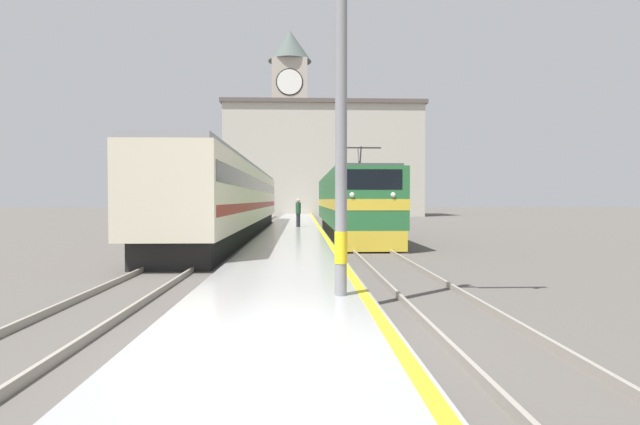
{
  "coord_description": "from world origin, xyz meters",
  "views": [
    {
      "loc": [
        0.4,
        -6.76,
        2.12
      ],
      "look_at": [
        1.72,
        27.45,
        1.22
      ],
      "focal_mm": 28.0,
      "sensor_mm": 36.0,
      "label": 1
    }
  ],
  "objects_px": {
    "locomotive_train": "(350,204)",
    "passenger_train": "(236,199)",
    "person_on_platform": "(298,212)",
    "catenary_mast": "(346,83)",
    "clock_tower": "(290,116)"
  },
  "relations": [
    {
      "from": "locomotive_train",
      "to": "person_on_platform",
      "type": "height_order",
      "value": "locomotive_train"
    },
    {
      "from": "catenary_mast",
      "to": "person_on_platform",
      "type": "xyz_separation_m",
      "value": [
        -1.02,
        23.42,
        -2.98
      ]
    },
    {
      "from": "passenger_train",
      "to": "catenary_mast",
      "type": "height_order",
      "value": "catenary_mast"
    },
    {
      "from": "locomotive_train",
      "to": "catenary_mast",
      "type": "height_order",
      "value": "catenary_mast"
    },
    {
      "from": "locomotive_train",
      "to": "clock_tower",
      "type": "xyz_separation_m",
      "value": [
        -4.33,
        44.28,
        12.27
      ]
    },
    {
      "from": "catenary_mast",
      "to": "clock_tower",
      "type": "bearing_deg",
      "value": 92.19
    },
    {
      "from": "person_on_platform",
      "to": "locomotive_train",
      "type": "bearing_deg",
      "value": -59.21
    },
    {
      "from": "catenary_mast",
      "to": "person_on_platform",
      "type": "height_order",
      "value": "catenary_mast"
    },
    {
      "from": "locomotive_train",
      "to": "passenger_train",
      "type": "xyz_separation_m",
      "value": [
        -6.63,
        1.95,
        0.31
      ]
    },
    {
      "from": "locomotive_train",
      "to": "passenger_train",
      "type": "bearing_deg",
      "value": 163.64
    },
    {
      "from": "catenary_mast",
      "to": "locomotive_train",
      "type": "bearing_deg",
      "value": 84.05
    },
    {
      "from": "passenger_train",
      "to": "person_on_platform",
      "type": "xyz_separation_m",
      "value": [
        3.68,
        2.99,
        -0.87
      ]
    },
    {
      "from": "catenary_mast",
      "to": "passenger_train",
      "type": "bearing_deg",
      "value": 102.96
    },
    {
      "from": "passenger_train",
      "to": "catenary_mast",
      "type": "relative_size",
      "value": 4.02
    },
    {
      "from": "locomotive_train",
      "to": "clock_tower",
      "type": "relative_size",
      "value": 0.66
    }
  ]
}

